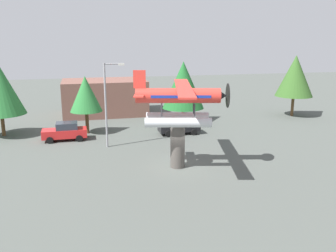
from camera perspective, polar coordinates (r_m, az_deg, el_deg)
ground_plane at (r=27.47m, az=1.53°, el=-6.56°), size 140.00×140.00×0.00m
display_pedestal at (r=26.94m, az=1.56°, el=-3.19°), size 1.10×1.10×3.37m
floatplane_monument at (r=26.18m, az=1.89°, el=3.86°), size 7.17×10.36×4.00m
car_near_red at (r=35.82m, az=-16.17°, el=-0.83°), size 4.20×2.02×1.76m
car_mid_black at (r=36.78m, az=1.86°, el=0.07°), size 4.20×2.02×1.76m
streetlight_primary at (r=31.99m, az=-9.64°, el=4.32°), size 1.84×0.28×7.58m
storefront_building at (r=47.49m, az=-10.15°, el=4.60°), size 10.60×7.14×4.47m
tree_east at (r=37.40m, az=-13.09°, el=5.02°), size 3.28×3.28×5.97m
tree_center_back at (r=41.78m, az=2.47°, el=6.58°), size 4.90×4.90×7.12m
tree_far_east at (r=47.75m, az=19.70°, el=7.57°), size 4.62×4.62×7.71m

